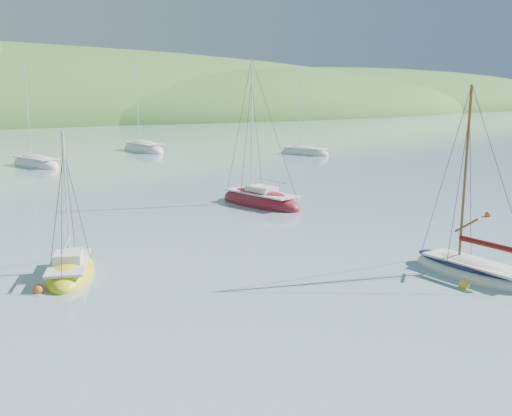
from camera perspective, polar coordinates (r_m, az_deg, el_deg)
ground at (r=22.38m, az=14.13°, el=-8.55°), size 700.00×700.00×0.00m
daysailer_white at (r=25.66m, az=20.79°, el=-5.91°), size 2.01×5.48×8.43m
sloop_red at (r=39.01m, az=0.43°, el=0.62°), size 3.49×7.45×10.60m
sailboat_yellow at (r=25.28m, az=-18.14°, el=-6.06°), size 3.75×5.34×6.60m
distant_sloop_a at (r=64.04m, az=-21.13°, el=4.08°), size 4.65×8.42×11.38m
distant_sloop_b at (r=76.94m, az=-11.19°, el=5.76°), size 3.70×9.64×13.58m
distant_sloop_d at (r=71.69m, az=4.88°, el=5.50°), size 4.19×7.42×10.02m
mooring_buoys at (r=26.59m, az=9.36°, el=-4.88°), size 26.96×9.27×0.42m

